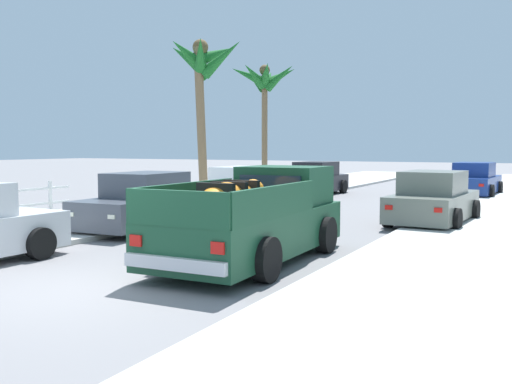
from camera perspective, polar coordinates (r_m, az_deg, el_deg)
name	(u,v)px	position (r m, az deg, el deg)	size (l,w,h in m)	color
ground_plane	(77,289)	(9.38, -17.61, -9.32)	(160.00, 160.00, 0.00)	slate
sidewalk_left	(201,203)	(22.13, -5.62, -1.07)	(5.22, 60.00, 0.12)	beige
curb_left	(227,204)	(21.49, -2.93, -1.25)	(0.16, 60.00, 0.10)	silver
curb_right	(475,218)	(18.60, 21.24, -2.45)	(0.16, 60.00, 0.10)	silver
pickup_truck	(255,219)	(11.03, -0.08, -2.75)	(2.32, 5.26, 1.80)	#19472D
car_left_near	(315,179)	(26.70, 6.03, 1.29)	(2.12, 4.30, 1.54)	black
car_right_near	(433,200)	(16.98, 17.49, -0.74)	(2.21, 4.34, 1.54)	slate
car_right_mid	(474,181)	(27.38, 21.19, 1.09)	(2.18, 4.33, 1.54)	navy
car_left_far	(145,203)	(15.50, -11.16, -1.10)	(2.19, 4.33, 1.54)	#474C56
car_right_far	(241,190)	(19.85, -1.51, 0.20)	(2.04, 4.27, 1.54)	silver
palm_tree_left_fore	(203,70)	(24.94, -5.41, 12.22)	(3.71, 3.58, 6.86)	brown
palm_tree_left_mid	(264,83)	(30.31, 0.84, 10.96)	(3.78, 3.60, 6.64)	brown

